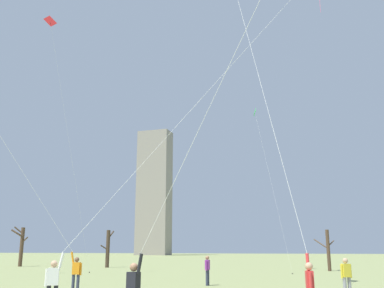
{
  "coord_description": "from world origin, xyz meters",
  "views": [
    {
      "loc": [
        5.85,
        -12.0,
        1.97
      ],
      "look_at": [
        0.0,
        6.0,
        6.58
      ],
      "focal_mm": 40.54,
      "sensor_mm": 36.0,
      "label": 1
    }
  ],
  "objects": [
    {
      "name": "bare_tree_rightmost",
      "position": [
        -29.87,
        32.06,
        2.53
      ],
      "size": [
        2.29,
        1.89,
        4.64
      ],
      "color": "#4C3828",
      "rests_on": "ground"
    },
    {
      "name": "bare_tree_right_of_center",
      "position": [
        5.07,
        32.01,
        2.04
      ],
      "size": [
        1.92,
        1.68,
        3.8
      ],
      "color": "#4C3828",
      "rests_on": "ground"
    },
    {
      "name": "bystander_strolling_midfield",
      "position": [
        6.15,
        7.81,
        0.9
      ],
      "size": [
        0.44,
        0.35,
        1.62
      ],
      "color": "gray",
      "rests_on": "ground"
    },
    {
      "name": "bare_tree_far_right_edge",
      "position": [
        -18.66,
        32.75,
        2.17
      ],
      "size": [
        0.76,
        1.89,
        4.1
      ],
      "color": "#423326",
      "rests_on": "ground"
    },
    {
      "name": "distant_kite_drifting_left_red",
      "position": [
        -17.09,
        18.06,
        20.33
      ],
      "size": [
        3.09,
        5.17,
        22.63
      ],
      "color": "red",
      "rests_on": "ground"
    },
    {
      "name": "kite_flyer_foreground_right_pink",
      "position": [
        -0.54,
        3.08,
        5.24
      ],
      "size": [
        10.02,
        10.57,
        18.2
      ],
      "color": "black",
      "rests_on": "ground"
    },
    {
      "name": "skyline_mid_tower_left",
      "position": [
        -54.44,
        129.99,
        21.93
      ],
      "size": [
        11.39,
        6.56,
        43.85
      ],
      "color": "gray",
      "rests_on": "ground"
    },
    {
      "name": "kite_flyer_foreground_left_teal",
      "position": [
        -6.79,
        5.46,
        2.98
      ],
      "size": [
        6.11,
        3.27,
        10.83
      ],
      "color": "#33384C",
      "rests_on": "ground"
    },
    {
      "name": "bystander_watching_nearby",
      "position": [
        -1.17,
        12.43,
        0.9
      ],
      "size": [
        0.22,
        0.51,
        1.62
      ],
      "color": "#33384C",
      "rests_on": "ground"
    },
    {
      "name": "distant_kite_low_near_trees_green",
      "position": [
        -0.85,
        30.18,
        14.28
      ],
      "size": [
        3.64,
        5.46,
        16.25
      ],
      "color": "green",
      "rests_on": "ground"
    },
    {
      "name": "kite_flyer_midfield_left_blue",
      "position": [
        2.42,
        -1.22,
        4.44
      ],
      "size": [
        8.09,
        1.03,
        16.13
      ],
      "color": "#33384C",
      "rests_on": "ground"
    },
    {
      "name": "kite_flyer_far_back_yellow",
      "position": [
        3.92,
        3.08,
        5.95
      ],
      "size": [
        5.02,
        9.64,
        22.11
      ],
      "color": "black",
      "rests_on": "ground"
    }
  ]
}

